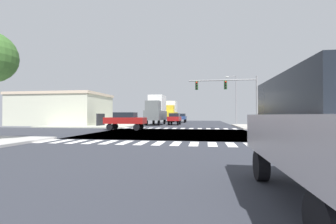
# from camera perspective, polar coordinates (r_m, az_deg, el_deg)

# --- Properties ---
(ground) EXTENTS (90.00, 90.00, 0.05)m
(ground) POSITION_cam_1_polar(r_m,az_deg,el_deg) (20.46, 1.06, -5.31)
(ground) COLOR #2E3139
(sidewalk_corner_ne) EXTENTS (12.00, 12.00, 0.14)m
(sidewalk_corner_ne) POSITION_cam_1_polar(r_m,az_deg,el_deg) (33.79, 26.60, -3.26)
(sidewalk_corner_ne) COLOR #B2ADA3
(sidewalk_corner_ne) RESTS_ON ground
(sidewalk_corner_nw) EXTENTS (12.00, 12.00, 0.14)m
(sidewalk_corner_nw) POSITION_cam_1_polar(r_m,az_deg,el_deg) (35.92, -17.14, -3.15)
(sidewalk_corner_nw) COLOR #B0B4A1
(sidewalk_corner_nw) RESTS_ON ground
(crosswalk_near) EXTENTS (13.50, 2.00, 0.01)m
(crosswalk_near) POSITION_cam_1_polar(r_m,az_deg,el_deg) (13.36, -4.43, -7.63)
(crosswalk_near) COLOR white
(crosswalk_near) RESTS_ON ground
(crosswalk_far) EXTENTS (13.50, 2.00, 0.01)m
(crosswalk_far) POSITION_cam_1_polar(r_m,az_deg,el_deg) (27.72, 2.66, -4.05)
(crosswalk_far) COLOR white
(crosswalk_far) RESTS_ON ground
(traffic_signal_mast) EXTENTS (7.81, 0.55, 6.04)m
(traffic_signal_mast) POSITION_cam_1_polar(r_m,az_deg,el_deg) (27.67, 14.73, 5.31)
(traffic_signal_mast) COLOR gray
(traffic_signal_mast) RESTS_ON ground
(street_lamp) EXTENTS (1.78, 0.32, 7.75)m
(street_lamp) POSITION_cam_1_polar(r_m,az_deg,el_deg) (37.69, 16.11, 3.94)
(street_lamp) COLOR gray
(street_lamp) RESTS_ON ground
(bank_building) EXTENTS (15.10, 9.19, 5.02)m
(bank_building) POSITION_cam_1_polar(r_m,az_deg,el_deg) (40.80, -24.58, 0.61)
(bank_building) COLOR beige
(bank_building) RESTS_ON ground
(sedan_nearside_1) EXTENTS (1.80, 4.30, 1.88)m
(sedan_nearside_1) POSITION_cam_1_polar(r_m,az_deg,el_deg) (49.09, 3.42, -1.30)
(sedan_nearside_1) COLOR black
(sedan_nearside_1) RESTS_ON ground
(sedan_farside_2) EXTENTS (4.30, 1.80, 1.88)m
(sedan_farside_2) POSITION_cam_1_polar(r_m,az_deg,el_deg) (25.15, -10.47, -1.84)
(sedan_farside_2) COLOR black
(sedan_farside_2) RESTS_ON ground
(box_truck_queued_1) EXTENTS (2.40, 7.20, 4.85)m
(box_truck_queued_1) POSITION_cam_1_polar(r_m,az_deg,el_deg) (54.12, 0.74, 0.28)
(box_truck_queued_1) COLOR black
(box_truck_queued_1) RESTS_ON ground
(suv_trailing_1) EXTENTS (1.96, 4.60, 2.34)m
(suv_trailing_1) POSITION_cam_1_polar(r_m,az_deg,el_deg) (4.93, 34.99, -3.11)
(suv_trailing_1) COLOR black
(suv_trailing_1) RESTS_ON ground
(box_truck_middle_2) EXTENTS (2.40, 7.20, 4.85)m
(box_truck_middle_2) POSITION_cam_1_polar(r_m,az_deg,el_deg) (37.82, -2.90, 0.72)
(box_truck_middle_2) COLOR black
(box_truck_middle_2) RESTS_ON ground
(sedan_inner_6) EXTENTS (1.80, 4.30, 1.88)m
(sedan_inner_6) POSITION_cam_1_polar(r_m,az_deg,el_deg) (37.35, 1.62, -1.48)
(sedan_inner_6) COLOR black
(sedan_inner_6) RESTS_ON ground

